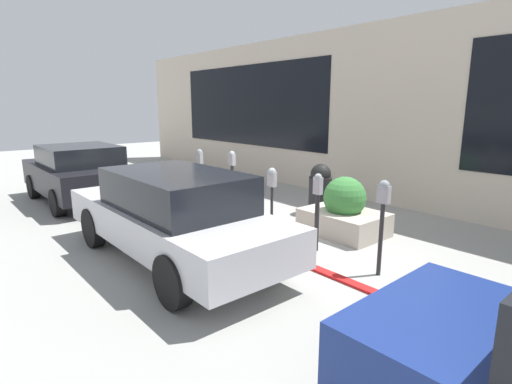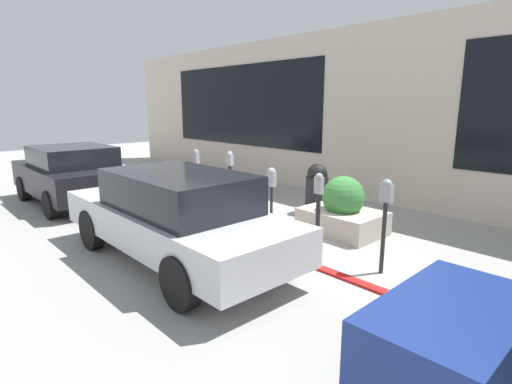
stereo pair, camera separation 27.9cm
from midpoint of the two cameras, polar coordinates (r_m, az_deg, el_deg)
name	(u,v)px [view 2 (the right image)]	position (r m, az deg, el deg)	size (l,w,h in m)	color
ground_plane	(250,241)	(7.58, -1.95, -6.95)	(40.00, 40.00, 0.00)	#999993
curb_strip	(247,240)	(7.52, -2.42, -6.94)	(24.50, 0.16, 0.04)	red
building_facade	(383,115)	(10.61, 16.99, 10.53)	(24.50, 0.17, 4.50)	beige
parking_meter_nearest	(386,207)	(6.12, 16.78, -2.00)	(0.19, 0.16, 1.45)	#232326
parking_meter_second	(318,203)	(6.94, 7.77, -1.53)	(0.15, 0.13, 1.37)	#232326
parking_meter_middle	(272,185)	(7.59, 1.19, 0.98)	(0.18, 0.15, 1.34)	#232326
parking_meter_fourth	(230,176)	(8.60, -4.67, 2.22)	(0.16, 0.13, 1.54)	#232326
parking_meter_farthest	(196,167)	(9.50, -9.37, 3.52)	(0.16, 0.14, 1.49)	#232326
planter_box	(343,211)	(8.08, 11.30, -2.72)	(1.54, 1.13, 1.14)	#B2A899
parked_car_middle	(175,215)	(6.54, -12.68, -3.17)	(4.70, 1.80, 1.49)	#B7B7BC
parked_car_rear	(72,173)	(11.33, -25.40, 2.40)	(3.88, 1.99, 1.48)	black
trash_bin	(317,189)	(9.39, 7.84, 0.49)	(0.53, 0.53, 1.18)	black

